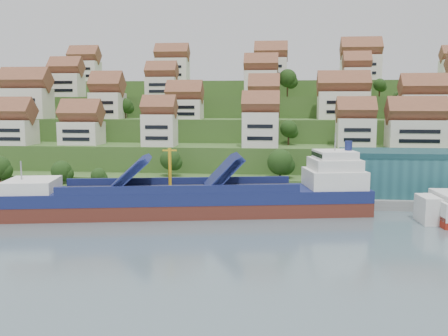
# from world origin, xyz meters

# --- Properties ---
(ground) EXTENTS (300.00, 300.00, 0.00)m
(ground) POSITION_xyz_m (0.00, 0.00, 0.00)
(ground) COLOR slate
(ground) RESTS_ON ground
(quay) EXTENTS (180.00, 14.00, 2.20)m
(quay) POSITION_xyz_m (20.00, 15.00, 1.10)
(quay) COLOR gray
(quay) RESTS_ON ground
(pebble_beach) EXTENTS (45.00, 20.00, 1.00)m
(pebble_beach) POSITION_xyz_m (-58.00, 12.00, 0.50)
(pebble_beach) COLOR gray
(pebble_beach) RESTS_ON ground
(hillside) EXTENTS (260.00, 128.00, 31.00)m
(hillside) POSITION_xyz_m (0.00, 103.55, 10.66)
(hillside) COLOR #2D4C1E
(hillside) RESTS_ON ground
(hillside_village) EXTENTS (159.60, 64.62, 28.90)m
(hillside_village) POSITION_xyz_m (0.97, 60.52, 24.22)
(hillside_village) COLOR silver
(hillside_village) RESTS_ON ground
(hillside_trees) EXTENTS (130.98, 62.36, 31.31)m
(hillside_trees) POSITION_xyz_m (-7.24, 43.71, 16.48)
(hillside_trees) COLOR #1F3F15
(hillside_trees) RESTS_ON ground
(flagpole) EXTENTS (1.28, 0.16, 8.00)m
(flagpole) POSITION_xyz_m (18.11, 10.00, 6.88)
(flagpole) COLOR gray
(flagpole) RESTS_ON quay
(cargo_ship) EXTENTS (75.32, 25.45, 16.47)m
(cargo_ship) POSITION_xyz_m (-9.07, 0.57, 3.17)
(cargo_ship) COLOR #58241B
(cargo_ship) RESTS_ON ground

